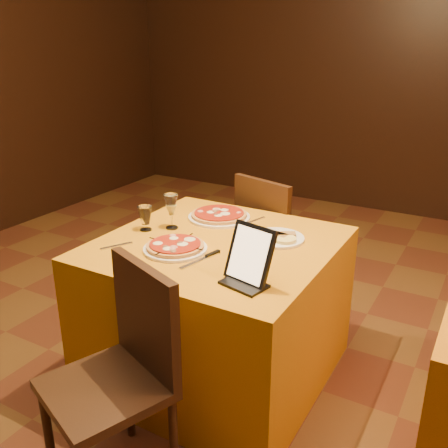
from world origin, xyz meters
The scene contains 14 objects.
floor centered at (0.00, 0.00, -0.01)m, with size 6.00×7.00×0.01m, color #5E2D19.
wall_back centered at (0.00, 3.50, 1.40)m, with size 6.00×0.01×2.80m, color black.
main_table centered at (-0.18, 0.33, 0.38)m, with size 1.10×1.10×0.75m, color #C57B0C.
chair_main_near centered at (-0.18, -0.51, 0.46)m, with size 0.47×0.47×0.91m, color black, non-canonical shape.
chair_main_far centered at (-0.18, 1.13, 0.46)m, with size 0.40×0.40×0.91m, color black, non-canonical shape.
pizza_near centered at (-0.30, 0.14, 0.77)m, with size 0.30×0.30×0.03m.
pizza_far centered at (-0.35, 0.63, 0.77)m, with size 0.34×0.34×0.03m.
cutlet_dish centered at (0.06, 0.50, 0.76)m, with size 0.27×0.27×0.03m.
wine_glass centered at (-0.48, 0.37, 0.84)m, with size 0.08×0.08×0.19m, color #C7C671, non-canonical shape.
water_glass centered at (-0.59, 0.28, 0.81)m, with size 0.06×0.06×0.13m, color silver, non-canonical shape.
tablet centered at (0.15, 0.03, 0.87)m, with size 0.21×0.02×0.24m, color black.
knife centered at (-0.14, 0.09, 0.75)m, with size 0.24×0.02×0.01m, color silver.
fork_near centered at (-0.57, 0.04, 0.75)m, with size 0.16×0.02×0.01m, color silver.
fork_far centered at (-0.15, 0.70, 0.75)m, with size 0.14×0.02×0.01m, color #A5A4AA.
Camera 1 is at (0.97, -1.63, 1.69)m, focal length 40.00 mm.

